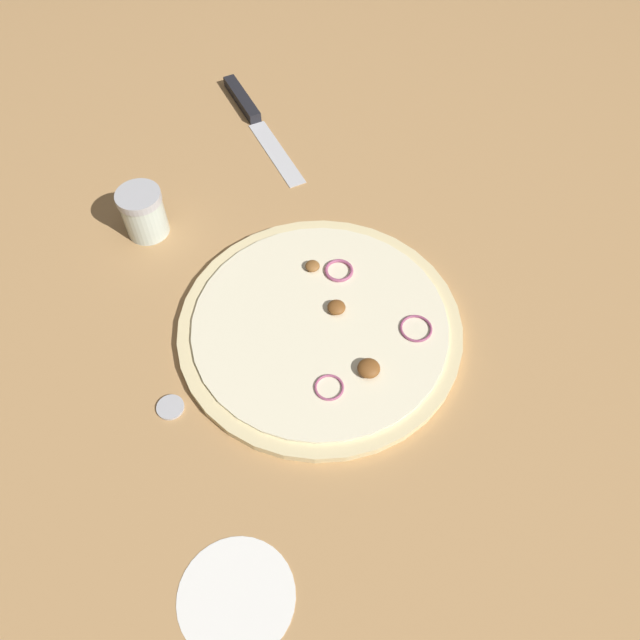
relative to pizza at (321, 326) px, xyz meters
The scene contains 6 objects.
ground_plane 0.01m from the pizza, 132.68° to the left, with size 3.00×3.00×0.00m, color tan.
pizza is the anchor object (origin of this frame).
knife 0.47m from the pizza, 62.04° to the left, with size 0.11×0.29×0.02m.
spice_jar 0.31m from the pizza, 101.92° to the left, with size 0.06×0.06×0.07m.
loose_cap 0.22m from the pizza, 168.93° to the left, with size 0.03×0.03×0.01m.
flour_patch 0.34m from the pizza, 147.97° to the right, with size 0.12×0.12×0.00m.
Camera 1 is at (-0.31, -0.33, 0.68)m, focal length 35.00 mm.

